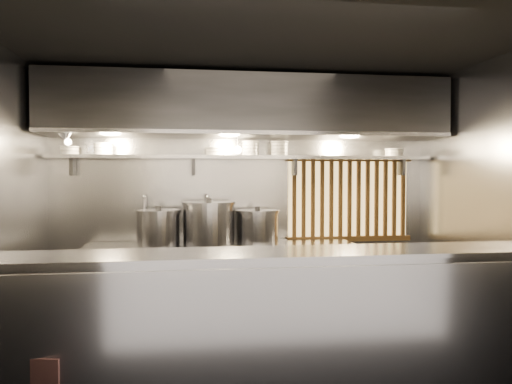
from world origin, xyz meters
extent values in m
plane|color=black|center=(0.00, 0.00, 0.00)|extent=(4.50, 4.50, 0.00)
plane|color=black|center=(0.00, 0.00, 2.80)|extent=(4.50, 4.50, 0.00)
plane|color=gray|center=(0.00, 1.50, 1.40)|extent=(4.50, 0.00, 4.50)
plane|color=gray|center=(2.25, 0.00, 1.40)|extent=(0.00, 3.00, 3.00)
cube|color=#9D9DA2|center=(0.00, -0.95, 0.55)|extent=(4.50, 0.50, 1.10)
cube|color=#939399|center=(0.00, -1.21, 0.55)|extent=(4.50, 0.02, 1.01)
cube|color=#9D9DA2|center=(0.00, -0.95, 1.11)|extent=(4.50, 0.56, 0.03)
cube|color=#9D9DA2|center=(-0.30, 1.13, 0.45)|extent=(3.00, 0.70, 0.90)
cube|color=#9D9DA2|center=(0.00, 1.32, 1.88)|extent=(4.40, 0.34, 0.04)
cube|color=#2D2D30|center=(0.00, 1.10, 2.42)|extent=(4.40, 0.80, 0.65)
cube|color=#9D9DA2|center=(0.00, 0.70, 2.12)|extent=(4.40, 0.03, 0.04)
cube|color=#FFCF72|center=(1.30, 1.48, 1.38)|extent=(1.50, 0.02, 0.92)
cube|color=brown|center=(1.30, 1.43, 1.87)|extent=(1.56, 0.06, 0.06)
cube|color=brown|center=(1.30, 1.43, 0.89)|extent=(1.56, 0.06, 0.06)
cube|color=brown|center=(0.61, 1.43, 1.38)|extent=(0.04, 0.04, 0.92)
cube|color=brown|center=(0.72, 1.43, 1.38)|extent=(0.04, 0.04, 0.92)
cube|color=brown|center=(0.84, 1.43, 1.38)|extent=(0.04, 0.04, 0.92)
cube|color=brown|center=(0.95, 1.43, 1.38)|extent=(0.04, 0.04, 0.92)
cube|color=brown|center=(1.07, 1.43, 1.38)|extent=(0.04, 0.04, 0.92)
cube|color=brown|center=(1.18, 1.43, 1.38)|extent=(0.04, 0.04, 0.92)
cube|color=brown|center=(1.30, 1.43, 1.38)|extent=(0.04, 0.04, 0.92)
cube|color=brown|center=(1.42, 1.43, 1.38)|extent=(0.04, 0.04, 0.92)
cube|color=brown|center=(1.53, 1.43, 1.38)|extent=(0.04, 0.04, 0.92)
cube|color=brown|center=(1.65, 1.43, 1.38)|extent=(0.04, 0.04, 0.92)
cube|color=brown|center=(1.76, 1.43, 1.38)|extent=(0.04, 0.04, 0.92)
cube|color=brown|center=(1.88, 1.43, 1.38)|extent=(0.04, 0.04, 0.92)
cube|color=brown|center=(1.99, 1.43, 1.38)|extent=(0.04, 0.04, 0.92)
cylinder|color=silver|center=(-1.15, 1.45, 1.19)|extent=(0.03, 0.03, 0.48)
sphere|color=silver|center=(-1.15, 1.45, 1.43)|extent=(0.04, 0.04, 0.04)
cylinder|color=silver|center=(-1.15, 1.32, 1.43)|extent=(0.03, 0.26, 0.03)
sphere|color=silver|center=(-1.15, 1.19, 1.43)|extent=(0.04, 0.04, 0.04)
cylinder|color=silver|center=(-1.15, 1.19, 1.36)|extent=(0.03, 0.03, 0.14)
cylinder|color=silver|center=(-0.45, 1.45, 1.19)|extent=(0.03, 0.03, 0.48)
sphere|color=silver|center=(-0.45, 1.45, 1.43)|extent=(0.04, 0.04, 0.04)
cylinder|color=silver|center=(-0.45, 1.32, 1.43)|extent=(0.03, 0.26, 0.03)
sphere|color=silver|center=(-0.45, 1.19, 1.43)|extent=(0.04, 0.04, 0.04)
cylinder|color=silver|center=(-0.45, 1.19, 1.36)|extent=(0.03, 0.03, 0.14)
cone|color=#9D9DA2|center=(-1.90, 0.85, 2.07)|extent=(0.25, 0.27, 0.20)
sphere|color=#FFE0B2|center=(-1.87, 0.83, 2.01)|extent=(0.07, 0.07, 0.07)
cylinder|color=#2D2D30|center=(-1.90, 0.95, 2.15)|extent=(0.02, 0.22, 0.02)
cylinder|color=#2D2D30|center=(-0.10, 1.20, 2.04)|extent=(0.01, 0.01, 0.12)
sphere|color=#FFE0B2|center=(-0.10, 1.20, 1.96)|extent=(0.09, 0.09, 0.09)
cylinder|color=#9D9DA2|center=(-0.99, 1.08, 1.08)|extent=(0.61, 0.61, 0.36)
cylinder|color=#9D9DA2|center=(-0.99, 1.08, 1.28)|extent=(0.65, 0.65, 0.03)
cylinder|color=#2D2D30|center=(-0.99, 1.08, 1.31)|extent=(0.06, 0.06, 0.04)
cylinder|color=#9D9DA2|center=(-0.44, 1.09, 1.12)|extent=(0.62, 0.62, 0.45)
cylinder|color=#9D9DA2|center=(-0.44, 1.09, 1.36)|extent=(0.65, 0.65, 0.03)
cylinder|color=#2D2D30|center=(-0.44, 1.09, 1.40)|extent=(0.06, 0.06, 0.04)
cylinder|color=#9D9DA2|center=(0.12, 1.17, 1.07)|extent=(0.63, 0.63, 0.35)
cylinder|color=#9D9DA2|center=(0.12, 1.17, 1.26)|extent=(0.67, 0.67, 0.03)
cylinder|color=#2D2D30|center=(0.12, 1.17, 1.30)|extent=(0.06, 0.06, 0.04)
cylinder|color=white|center=(-1.96, 1.32, 1.92)|extent=(0.19, 0.19, 0.03)
cylinder|color=white|center=(-1.96, 1.32, 1.96)|extent=(0.19, 0.19, 0.03)
cylinder|color=white|center=(-1.96, 1.32, 1.99)|extent=(0.21, 0.21, 0.01)
cylinder|color=white|center=(-1.60, 1.32, 1.92)|extent=(0.21, 0.21, 0.03)
cylinder|color=white|center=(-1.60, 1.32, 1.96)|extent=(0.21, 0.21, 0.03)
cylinder|color=white|center=(-1.60, 1.32, 2.00)|extent=(0.21, 0.21, 0.03)
cylinder|color=white|center=(-1.60, 1.32, 2.02)|extent=(0.23, 0.23, 0.01)
cylinder|color=white|center=(-0.35, 1.32, 1.92)|extent=(0.21, 0.21, 0.03)
cylinder|color=white|center=(-0.35, 1.32, 1.96)|extent=(0.21, 0.21, 0.03)
cylinder|color=white|center=(-0.35, 1.32, 1.99)|extent=(0.22, 0.22, 0.01)
cylinder|color=white|center=(0.06, 1.32, 1.92)|extent=(0.19, 0.19, 0.03)
cylinder|color=white|center=(0.06, 1.32, 1.96)|extent=(0.19, 0.19, 0.03)
cylinder|color=white|center=(0.06, 1.32, 2.00)|extent=(0.19, 0.19, 0.03)
cylinder|color=white|center=(0.06, 1.32, 2.03)|extent=(0.19, 0.19, 0.03)
cylinder|color=white|center=(0.06, 1.32, 2.06)|extent=(0.21, 0.21, 0.01)
cylinder|color=white|center=(0.41, 1.32, 1.92)|extent=(0.20, 0.20, 0.03)
cylinder|color=white|center=(0.41, 1.32, 1.96)|extent=(0.20, 0.20, 0.03)
cylinder|color=white|center=(0.41, 1.32, 2.00)|extent=(0.20, 0.20, 0.03)
cylinder|color=white|center=(0.41, 1.32, 2.03)|extent=(0.20, 0.20, 0.03)
cylinder|color=white|center=(0.41, 1.32, 2.06)|extent=(0.21, 0.21, 0.01)
cylinder|color=white|center=(1.82, 1.32, 1.92)|extent=(0.21, 0.21, 0.03)
cylinder|color=white|center=(1.82, 1.32, 1.96)|extent=(0.21, 0.21, 0.03)
cylinder|color=white|center=(1.82, 1.32, 1.99)|extent=(0.23, 0.23, 0.01)
camera|label=1|loc=(-0.69, -4.45, 1.68)|focal=35.00mm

